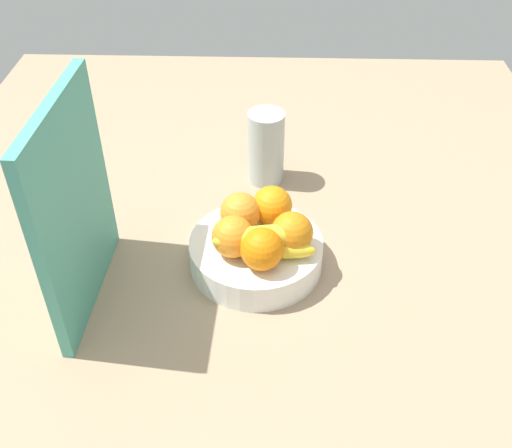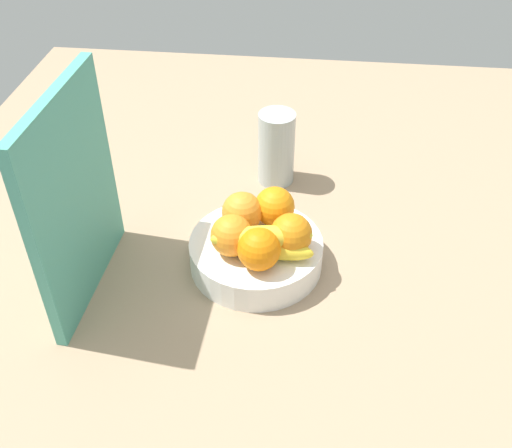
{
  "view_description": "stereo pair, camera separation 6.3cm",
  "coord_description": "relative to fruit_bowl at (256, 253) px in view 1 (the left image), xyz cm",
  "views": [
    {
      "loc": [
        -76.95,
        -3.71,
        74.66
      ],
      "look_at": [
        2.17,
        -1.18,
        9.35
      ],
      "focal_mm": 42.46,
      "sensor_mm": 36.0,
      "label": 1
    },
    {
      "loc": [
        -76.5,
        -10.03,
        74.66
      ],
      "look_at": [
        2.17,
        -1.18,
        9.35
      ],
      "focal_mm": 42.46,
      "sensor_mm": 36.0,
      "label": 2
    }
  ],
  "objects": [
    {
      "name": "orange_back_right",
      "position": [
        5.69,
        -2.67,
        6.27
      ],
      "size": [
        7.18,
        7.18,
        7.18
      ],
      "primitive_type": "sphere",
      "color": "orange",
      "rests_on": "fruit_bowl"
    },
    {
      "name": "orange_front_right",
      "position": [
        -2.94,
        3.77,
        6.27
      ],
      "size": [
        7.18,
        7.18,
        7.18
      ],
      "primitive_type": "sphere",
      "color": "orange",
      "rests_on": "fruit_bowl"
    },
    {
      "name": "ground_plane",
      "position": [
        -2.17,
        1.18,
        -4.18
      ],
      "size": [
        180.0,
        140.0,
        3.0
      ],
      "primitive_type": "cube",
      "color": "tan"
    },
    {
      "name": "fruit_bowl",
      "position": [
        0.0,
        0.0,
        0.0
      ],
      "size": [
        23.43,
        23.43,
        5.35
      ],
      "primitive_type": "cylinder",
      "color": "white",
      "rests_on": "ground_plane"
    },
    {
      "name": "thermos_tumbler",
      "position": [
        26.7,
        -1.19,
        5.13
      ],
      "size": [
        7.54,
        7.54,
        15.62
      ],
      "primitive_type": "cylinder",
      "color": "#B0BAB8",
      "rests_on": "ground_plane"
    },
    {
      "name": "banana_bunch",
      "position": [
        -3.43,
        -1.5,
        5.78
      ],
      "size": [
        6.85,
        17.72,
        6.2
      ],
      "color": "yellow",
      "rests_on": "fruit_bowl"
    },
    {
      "name": "orange_front_left",
      "position": [
        3.54,
        2.85,
        6.27
      ],
      "size": [
        7.18,
        7.18,
        7.18
      ],
      "primitive_type": "sphere",
      "color": "orange",
      "rests_on": "fruit_bowl"
    },
    {
      "name": "orange_center",
      "position": [
        -5.86,
        -1.14,
        6.27
      ],
      "size": [
        7.18,
        7.18,
        7.18
      ],
      "primitive_type": "sphere",
      "color": "orange",
      "rests_on": "fruit_bowl"
    },
    {
      "name": "cutting_board",
      "position": [
        -7.74,
        27.47,
        15.32
      ],
      "size": [
        28.05,
        2.91,
        36.0
      ],
      "primitive_type": "cube",
      "rotation": [
        0.0,
        0.0,
        -0.04
      ],
      "color": "teal",
      "rests_on": "ground_plane"
    },
    {
      "name": "orange_back_left",
      "position": [
        -1.52,
        -6.1,
        6.27
      ],
      "size": [
        7.18,
        7.18,
        7.18
      ],
      "primitive_type": "sphere",
      "color": "orange",
      "rests_on": "fruit_bowl"
    }
  ]
}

